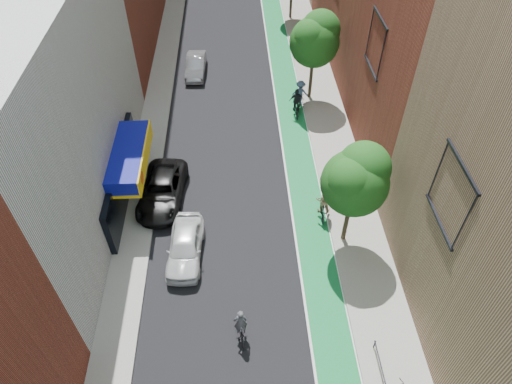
{
  "coord_description": "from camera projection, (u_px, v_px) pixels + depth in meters",
  "views": [
    {
      "loc": [
        -0.03,
        -5.71,
        19.84
      ],
      "look_at": [
        0.91,
        12.49,
        1.5
      ],
      "focal_mm": 32.0,
      "sensor_mm": 36.0,
      "label": 1
    }
  ],
  "objects": [
    {
      "name": "parked_car_black",
      "position": [
        162.0,
        190.0,
        27.02
      ],
      "size": [
        2.89,
        5.49,
        1.47
      ],
      "primitive_type": "imported",
      "rotation": [
        0.0,
        0.0,
        -0.09
      ],
      "color": "black",
      "rests_on": "ground"
    },
    {
      "name": "cyclist_lane_mid",
      "position": [
        296.0,
        105.0,
        33.06
      ],
      "size": [
        1.05,
        1.68,
        2.12
      ],
      "rotation": [
        0.0,
        0.0,
        3.18
      ],
      "color": "black",
      "rests_on": "ground"
    },
    {
      "name": "tree_mid",
      "position": [
        315.0,
        38.0,
        31.74
      ],
      "size": [
        3.55,
        3.53,
        6.74
      ],
      "color": "#332619",
      "rests_on": "ground"
    },
    {
      "name": "parked_car_silver",
      "position": [
        196.0,
        66.0,
        37.26
      ],
      "size": [
        1.63,
        4.27,
        1.39
      ],
      "primitive_type": "imported",
      "rotation": [
        0.0,
        0.0,
        -0.04
      ],
      "color": "gray",
      "rests_on": "ground"
    },
    {
      "name": "cyclist_lane_near",
      "position": [
        323.0,
        204.0,
        25.97
      ],
      "size": [
        0.94,
        1.87,
        2.19
      ],
      "rotation": [
        0.0,
        0.0,
        3.07
      ],
      "color": "black",
      "rests_on": "ground"
    },
    {
      "name": "building_left_white",
      "position": [
        22.0,
        118.0,
        23.29
      ],
      "size": [
        8.0,
        20.0,
        12.0
      ],
      "primitive_type": "cube",
      "color": "silver",
      "rests_on": "ground"
    },
    {
      "name": "bike_lane",
      "position": [
        286.0,
        85.0,
        36.53
      ],
      "size": [
        2.0,
        68.0,
        0.01
      ],
      "primitive_type": "cube",
      "color": "#136B36",
      "rests_on": "ground"
    },
    {
      "name": "cyclist_lane_far",
      "position": [
        300.0,
        96.0,
        33.59
      ],
      "size": [
        1.34,
        1.85,
        2.22
      ],
      "rotation": [
        0.0,
        0.0,
        2.9
      ],
      "color": "black",
      "rests_on": "ground"
    },
    {
      "name": "cyclist_lead",
      "position": [
        241.0,
        329.0,
        20.77
      ],
      "size": [
        0.74,
        1.61,
        2.05
      ],
      "rotation": [
        0.0,
        0.0,
        3.27
      ],
      "color": "black",
      "rests_on": "ground"
    },
    {
      "name": "sidewalk_left",
      "position": [
        160.0,
        87.0,
        36.12
      ],
      "size": [
        2.0,
        68.0,
        0.15
      ],
      "primitive_type": "cube",
      "color": "gray",
      "rests_on": "ground"
    },
    {
      "name": "sidewalk_right",
      "position": [
        317.0,
        83.0,
        36.57
      ],
      "size": [
        3.0,
        68.0,
        0.15
      ],
      "primitive_type": "cube",
      "color": "gray",
      "rests_on": "ground"
    },
    {
      "name": "tree_near",
      "position": [
        356.0,
        179.0,
        22.04
      ],
      "size": [
        3.4,
        3.36,
        6.42
      ],
      "color": "#332619",
      "rests_on": "ground"
    },
    {
      "name": "parked_car_white",
      "position": [
        185.0,
        246.0,
        24.06
      ],
      "size": [
        2.0,
        4.5,
        1.5
      ],
      "primitive_type": "imported",
      "rotation": [
        0.0,
        0.0,
        -0.05
      ],
      "color": "silver",
      "rests_on": "ground"
    }
  ]
}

